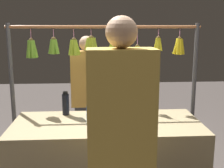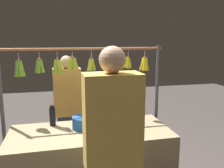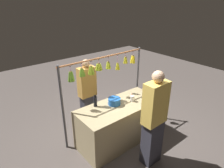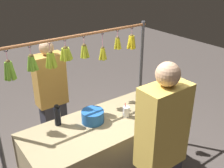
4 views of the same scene
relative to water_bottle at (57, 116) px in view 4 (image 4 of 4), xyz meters
The scene contains 7 objects.
market_counter 0.71m from the water_bottle, 147.04° to the left, with size 1.73×0.75×0.83m, color tan.
display_rack 0.55m from the water_bottle, 148.88° to the right, with size 2.00×0.14×1.73m.
water_bottle is the anchor object (origin of this frame).
blue_bucket 0.38m from the water_bottle, 152.51° to the left, with size 0.24×0.24×0.13m, color #225DB3.
drink_cup 0.75m from the water_bottle, 156.31° to the left, with size 0.08×0.08×0.17m.
vendor_person 0.65m from the water_bottle, 108.50° to the right, with size 0.38×0.20×1.59m.
customer_person 1.15m from the water_bottle, 113.01° to the left, with size 0.42×0.23×1.76m.
Camera 4 is at (1.36, 2.02, 2.43)m, focal length 42.80 mm.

